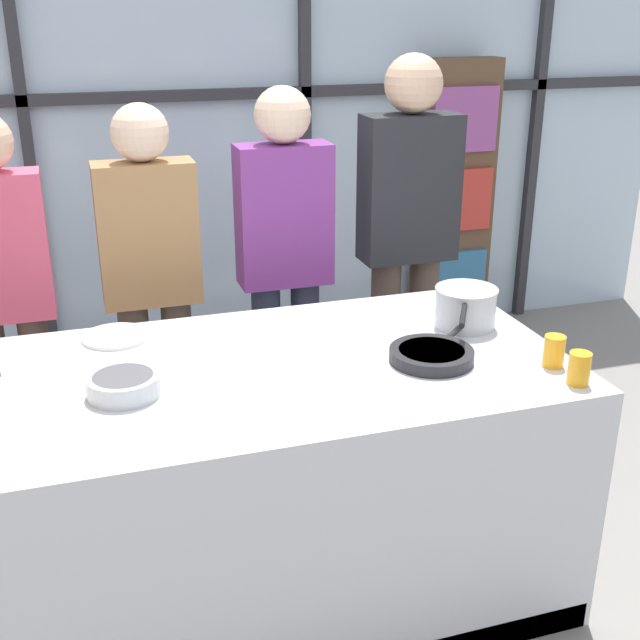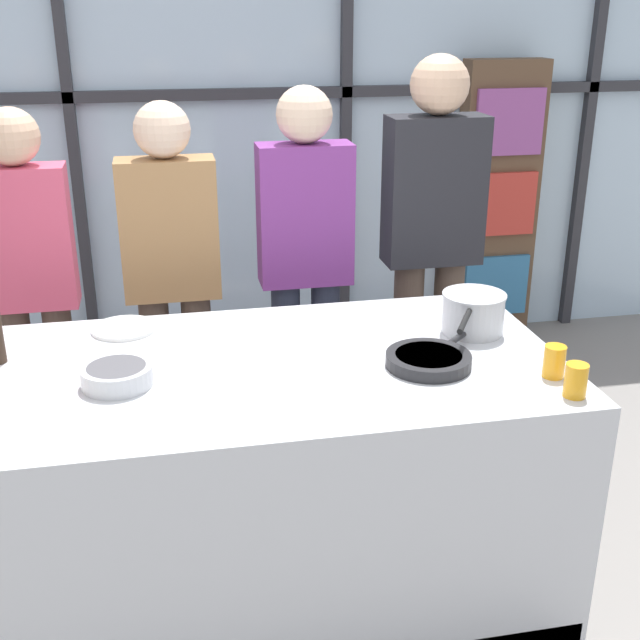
% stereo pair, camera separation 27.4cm
% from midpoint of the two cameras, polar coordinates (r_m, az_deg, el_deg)
% --- Properties ---
extents(ground_plane, '(18.00, 18.00, 0.00)m').
position_cam_midpoint_polar(ground_plane, '(3.14, -0.57, -18.23)').
color(ground_plane, gray).
extents(back_window_wall, '(6.40, 0.10, 2.80)m').
position_cam_midpoint_polar(back_window_wall, '(4.70, -5.99, 14.07)').
color(back_window_wall, silver).
rests_on(back_window_wall, ground_plane).
extents(bookshelf, '(0.49, 0.19, 1.72)m').
position_cam_midpoint_polar(bookshelf, '(5.07, 14.00, 7.84)').
color(bookshelf, brown).
rests_on(bookshelf, ground_plane).
extents(demo_island, '(1.95, 1.04, 0.90)m').
position_cam_midpoint_polar(demo_island, '(2.87, -0.57, -11.34)').
color(demo_island, silver).
rests_on(demo_island, ground_plane).
extents(spectator_far_left, '(0.38, 0.23, 1.64)m').
position_cam_midpoint_polar(spectator_far_left, '(3.50, -17.87, 2.97)').
color(spectator_far_left, '#47382D').
rests_on(spectator_far_left, ground_plane).
extents(spectator_center_left, '(0.41, 0.23, 1.65)m').
position_cam_midpoint_polar(spectator_center_left, '(3.48, -8.29, 3.61)').
color(spectator_center_left, '#47382D').
rests_on(spectator_center_left, ground_plane).
extents(spectator_center_right, '(0.41, 0.24, 1.70)m').
position_cam_midpoint_polar(spectator_center_right, '(3.54, 1.16, 4.73)').
color(spectator_center_right, '#232838').
rests_on(spectator_center_right, ground_plane).
extents(spectator_far_right, '(0.43, 0.25, 1.82)m').
position_cam_midpoint_polar(spectator_far_right, '(3.69, 10.10, 6.18)').
color(spectator_far_right, '#47382D').
rests_on(spectator_far_right, ground_plane).
extents(frying_pan, '(0.42, 0.39, 0.04)m').
position_cam_midpoint_polar(frying_pan, '(2.68, 10.72, -2.79)').
color(frying_pan, '#232326').
rests_on(frying_pan, demo_island).
extents(saucepan, '(0.28, 0.39, 0.15)m').
position_cam_midpoint_polar(saucepan, '(2.95, 13.47, 0.50)').
color(saucepan, silver).
rests_on(saucepan, demo_island).
extents(white_plate, '(0.24, 0.24, 0.01)m').
position_cam_midpoint_polar(white_plate, '(2.97, -11.22, -0.63)').
color(white_plate, white).
rests_on(white_plate, demo_island).
extents(mixing_bowl, '(0.22, 0.22, 0.06)m').
position_cam_midpoint_polar(mixing_bowl, '(2.54, -11.28, -3.92)').
color(mixing_bowl, silver).
rests_on(mixing_bowl, demo_island).
extents(juice_glass_near, '(0.07, 0.07, 0.11)m').
position_cam_midpoint_polar(juice_glass_near, '(2.58, 20.68, -4.11)').
color(juice_glass_near, orange).
rests_on(juice_glass_near, demo_island).
extents(juice_glass_far, '(0.07, 0.07, 0.11)m').
position_cam_midpoint_polar(juice_glass_far, '(2.69, 19.17, -2.87)').
color(juice_glass_far, orange).
rests_on(juice_glass_far, demo_island).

